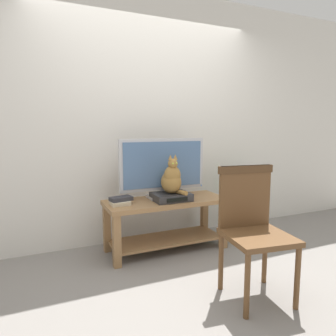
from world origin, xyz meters
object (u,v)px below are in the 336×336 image
at_px(tv_stand, 166,216).
at_px(media_box, 171,197).
at_px(tv, 163,166).
at_px(book_stack, 120,201).
at_px(potted_plant, 250,197).
at_px(wooden_chair, 252,221).
at_px(cat, 172,179).

xyz_separation_m(tv_stand, media_box, (0.03, -0.05, 0.21)).
bearing_deg(media_box, tv, 103.58).
relative_size(book_stack, potted_plant, 0.30).
relative_size(tv_stand, potted_plant, 1.67).
distance_m(media_box, book_stack, 0.53).
relative_size(tv_stand, book_stack, 5.53).
height_order(tv_stand, potted_plant, potted_plant).
xyz_separation_m(tv_stand, wooden_chair, (0.26, -1.05, 0.21)).
xyz_separation_m(tv, media_box, (0.03, -0.14, -0.30)).
bearing_deg(potted_plant, media_box, 178.52).
bearing_deg(tv, media_box, -76.42).
xyz_separation_m(media_box, potted_plant, (0.99, -0.03, -0.09)).
xyz_separation_m(cat, potted_plant, (0.99, -0.01, -0.27)).
bearing_deg(tv, book_stack, -168.59).
xyz_separation_m(tv_stand, tv, (0.00, 0.09, 0.51)).
bearing_deg(media_box, tv_stand, 122.99).
relative_size(tv_stand, media_box, 3.36).
height_order(cat, wooden_chair, cat).
bearing_deg(wooden_chair, cat, 102.85).
height_order(tv_stand, tv, tv).
distance_m(wooden_chair, book_stack, 1.29).
distance_m(tv, cat, 0.19).
distance_m(tv_stand, potted_plant, 1.03).
height_order(wooden_chair, book_stack, wooden_chair).
distance_m(tv_stand, book_stack, 0.53).
bearing_deg(tv_stand, potted_plant, -4.36).
distance_m(cat, wooden_chair, 1.03).
xyz_separation_m(tv, book_stack, (-0.49, -0.10, -0.30)).
bearing_deg(book_stack, media_box, -4.48).
relative_size(tv, cat, 2.34).
distance_m(tv, wooden_chair, 1.21).
relative_size(media_box, wooden_chair, 0.38).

